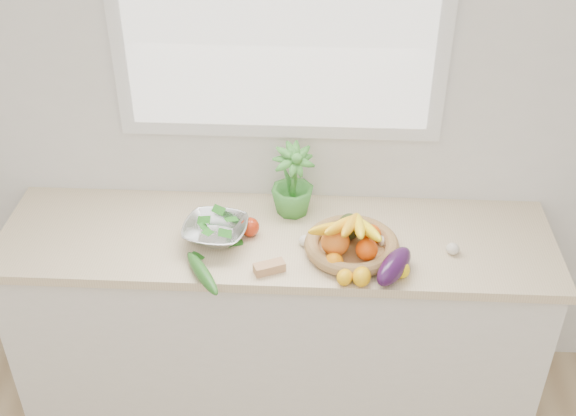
# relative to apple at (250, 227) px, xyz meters

# --- Properties ---
(back_wall) EXTENTS (4.50, 0.02, 2.70)m
(back_wall) POSITION_rel_apple_xyz_m (0.10, 0.30, 0.41)
(back_wall) COLOR white
(back_wall) RESTS_ON ground
(counter_cabinet) EXTENTS (2.20, 0.58, 0.86)m
(counter_cabinet) POSITION_rel_apple_xyz_m (0.10, 0.00, -0.51)
(counter_cabinet) COLOR silver
(counter_cabinet) RESTS_ON ground
(countertop) EXTENTS (2.24, 0.62, 0.04)m
(countertop) POSITION_rel_apple_xyz_m (0.10, 0.00, -0.06)
(countertop) COLOR beige
(countertop) RESTS_ON counter_cabinet
(window_frame) EXTENTS (1.30, 0.03, 1.10)m
(window_frame) POSITION_rel_apple_xyz_m (0.10, 0.29, 0.81)
(window_frame) COLOR white
(window_frame) RESTS_ON back_wall
(window_pane) EXTENTS (1.18, 0.01, 0.98)m
(window_pane) POSITION_rel_apple_xyz_m (0.10, 0.27, 0.81)
(window_pane) COLOR white
(window_pane) RESTS_ON window_frame
(orange_loose) EXTENTS (0.10, 0.10, 0.07)m
(orange_loose) POSITION_rel_apple_xyz_m (0.34, -0.21, -0.00)
(orange_loose) COLOR orange
(orange_loose) RESTS_ON countertop
(lemon_a) EXTENTS (0.08, 0.10, 0.07)m
(lemon_a) POSITION_rel_apple_xyz_m (0.44, -0.28, -0.00)
(lemon_a) COLOR #F2AA0D
(lemon_a) RESTS_ON countertop
(lemon_b) EXTENTS (0.08, 0.09, 0.06)m
(lemon_b) POSITION_rel_apple_xyz_m (0.38, -0.28, -0.01)
(lemon_b) COLOR #FFB20D
(lemon_b) RESTS_ON countertop
(lemon_c) EXTENTS (0.10, 0.11, 0.07)m
(lemon_c) POSITION_rel_apple_xyz_m (0.58, -0.22, -0.01)
(lemon_c) COLOR yellow
(lemon_c) RESTS_ON countertop
(apple) EXTENTS (0.10, 0.10, 0.08)m
(apple) POSITION_rel_apple_xyz_m (0.00, 0.00, 0.00)
(apple) COLOR #B2290E
(apple) RESTS_ON countertop
(ginger) EXTENTS (0.13, 0.09, 0.04)m
(ginger) POSITION_rel_apple_xyz_m (0.10, -0.22, -0.02)
(ginger) COLOR tan
(ginger) RESTS_ON countertop
(garlic_a) EXTENTS (0.05, 0.05, 0.04)m
(garlic_a) POSITION_rel_apple_xyz_m (0.22, -0.05, -0.02)
(garlic_a) COLOR silver
(garlic_a) RESTS_ON countertop
(garlic_b) EXTENTS (0.07, 0.07, 0.05)m
(garlic_b) POSITION_rel_apple_xyz_m (0.54, -0.04, -0.02)
(garlic_b) COLOR white
(garlic_b) RESTS_ON countertop
(garlic_c) EXTENTS (0.05, 0.05, 0.04)m
(garlic_c) POSITION_rel_apple_xyz_m (0.80, -0.08, -0.02)
(garlic_c) COLOR silver
(garlic_c) RESTS_ON countertop
(eggplant) EXTENTS (0.19, 0.25, 0.09)m
(eggplant) POSITION_rel_apple_xyz_m (0.56, -0.23, 0.01)
(eggplant) COLOR #2E0F37
(eggplant) RESTS_ON countertop
(cucumber) EXTENTS (0.18, 0.26, 0.05)m
(cucumber) POSITION_rel_apple_xyz_m (-0.15, -0.28, -0.01)
(cucumber) COLOR #215B1A
(cucumber) RESTS_ON countertop
(radish) EXTENTS (0.04, 0.04, 0.03)m
(radish) POSITION_rel_apple_xyz_m (-0.15, -0.26, -0.02)
(radish) COLOR red
(radish) RESTS_ON countertop
(potted_herb) EXTENTS (0.23, 0.23, 0.32)m
(potted_herb) POSITION_rel_apple_xyz_m (0.16, 0.18, 0.11)
(potted_herb) COLOR #3C8C33
(potted_herb) RESTS_ON countertop
(fruit_basket) EXTENTS (0.46, 0.46, 0.19)m
(fruit_basket) POSITION_rel_apple_xyz_m (0.40, -0.09, 0.01)
(fruit_basket) COLOR tan
(fruit_basket) RESTS_ON countertop
(colander_with_spinach) EXTENTS (0.29, 0.29, 0.13)m
(colander_with_spinach) POSITION_rel_apple_xyz_m (-0.13, -0.05, 0.03)
(colander_with_spinach) COLOR silver
(colander_with_spinach) RESTS_ON countertop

